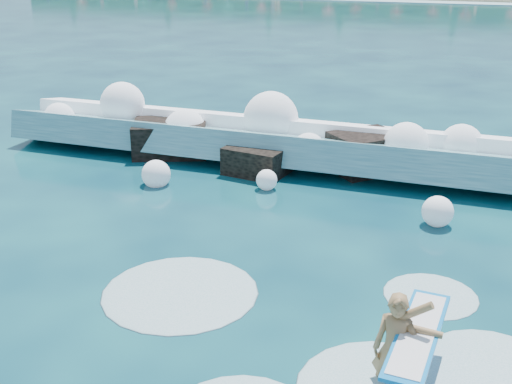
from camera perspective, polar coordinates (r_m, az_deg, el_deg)
ground at (r=12.12m, az=-10.01°, el=-7.65°), size 200.00×200.00×0.00m
wet_band at (r=76.56m, az=16.22°, el=15.92°), size 140.00×5.00×0.08m
breaking_wave at (r=18.16m, az=2.86°, el=4.20°), size 16.80×2.67×1.45m
rock_cluster at (r=18.08m, az=-0.20°, el=3.76°), size 8.09×3.05×1.23m
surfer_with_board at (r=9.22m, az=12.67°, el=-13.29°), size 0.96×2.89×1.70m
wave_spray at (r=18.01m, az=1.80°, el=5.46°), size 15.53×4.77×2.02m
surf_foam at (r=10.07m, az=5.76°, el=-13.92°), size 9.24×6.06×0.14m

